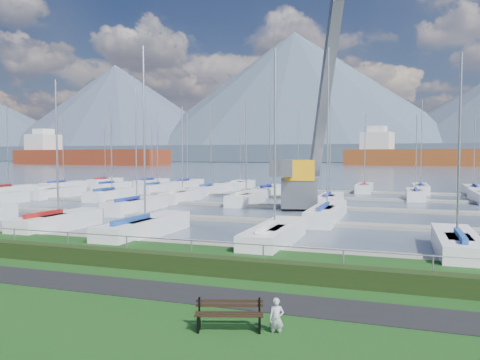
% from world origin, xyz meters
% --- Properties ---
extents(path, '(160.00, 2.00, 0.04)m').
position_xyz_m(path, '(0.00, -3.00, 0.01)').
color(path, black).
rests_on(path, grass).
extents(water, '(800.00, 540.00, 0.20)m').
position_xyz_m(water, '(0.00, 260.00, -0.40)').
color(water, '#48566A').
extents(hedge, '(80.00, 0.70, 0.70)m').
position_xyz_m(hedge, '(0.00, -0.40, 0.35)').
color(hedge, black).
rests_on(hedge, grass).
extents(fence, '(80.00, 0.04, 0.04)m').
position_xyz_m(fence, '(0.00, 0.00, 1.20)').
color(fence, '#92959A').
rests_on(fence, grass).
extents(foothill, '(900.00, 80.00, 12.00)m').
position_xyz_m(foothill, '(0.00, 330.00, 6.00)').
color(foothill, '#3D4C5A').
rests_on(foothill, water).
extents(mountains, '(1190.00, 360.00, 115.00)m').
position_xyz_m(mountains, '(7.35, 404.62, 46.68)').
color(mountains, '#424D60').
rests_on(mountains, water).
extents(docks, '(90.00, 41.60, 0.25)m').
position_xyz_m(docks, '(0.00, 26.00, -0.22)').
color(docks, slate).
rests_on(docks, water).
extents(bench_right, '(1.84, 0.94, 0.85)m').
position_xyz_m(bench_right, '(5.66, -5.62, 0.42)').
color(bench_right, black).
rests_on(bench_right, grass).
extents(person, '(0.43, 0.33, 1.07)m').
position_xyz_m(person, '(6.89, -5.41, 0.53)').
color(person, '#B1B2B8').
rests_on(person, grass).
extents(crane, '(6.88, 13.15, 22.35)m').
position_xyz_m(crane, '(1.79, 25.95, 5.33)').
color(crane, slate).
rests_on(crane, water).
extents(cargo_ship_west, '(91.92, 27.95, 21.50)m').
position_xyz_m(cargo_ship_west, '(-147.26, 188.51, 3.63)').
color(cargo_ship_west, maroon).
rests_on(cargo_ship_west, water).
extents(cargo_ship_mid, '(98.10, 34.52, 21.50)m').
position_xyz_m(cargo_ship_mid, '(28.74, 218.99, 3.57)').
color(cargo_ship_mid, brown).
rests_on(cargo_ship_mid, water).
extents(sailboat_fleet, '(74.50, 49.82, 13.36)m').
position_xyz_m(sailboat_fleet, '(-2.00, 28.95, 5.36)').
color(sailboat_fleet, navy).
rests_on(sailboat_fleet, water).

